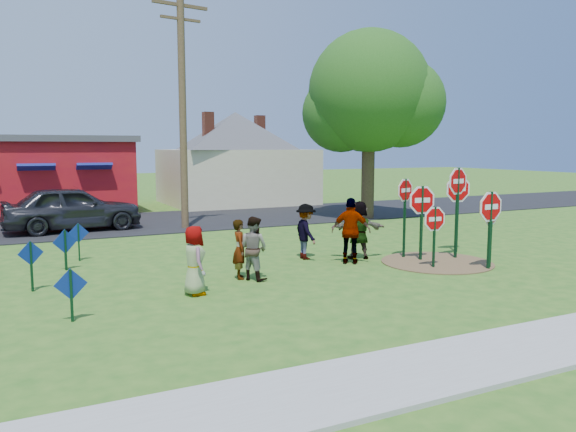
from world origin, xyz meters
The scene contains 26 objects.
ground centered at (0.00, 0.00, 0.00)m, with size 120.00×120.00×0.00m, color #2B601B.
sidewalk centered at (0.00, -7.20, 0.04)m, with size 22.00×1.80×0.08m, color #9E9E99.
road centered at (0.00, 11.50, 0.02)m, with size 120.00×7.50×0.04m, color black.
dirt_patch centered at (4.50, -1.00, 0.01)m, with size 3.20×3.20×0.03m, color brown.
red_building centered at (-5.50, 17.99, 1.97)m, with size 9.40×7.69×3.90m.
cream_house centered at (5.50, 18.00, 2.92)m, with size 9.40×9.40×6.50m.
stop_sign_a centered at (3.93, -1.51, 1.24)m, with size 0.93×0.08×1.84m.
stop_sign_b centered at (4.08, 0.01, 1.84)m, with size 0.91×0.27×2.54m.
stop_sign_c centered at (5.43, -0.75, 2.03)m, with size 1.09×0.22×2.89m.
stop_sign_d centered at (6.24, 0.10, 1.85)m, with size 1.16×0.22×2.62m.
stop_sign_e centered at (5.32, -2.20, 1.49)m, with size 1.14×0.31×2.23m.
stop_sign_f centered at (5.16, -2.33, 1.60)m, with size 1.14×0.08×2.31m.
stop_sign_g centered at (4.28, -0.53, 1.62)m, with size 1.13×0.18×2.38m.
blue_diamond_a centered at (-5.57, -2.23, 0.63)m, with size 0.62×0.06×1.05m.
blue_diamond_b centered at (-6.19, 0.61, 0.74)m, with size 0.57×0.18×1.20m.
blue_diamond_c centered at (-5.28, 2.69, 0.68)m, with size 0.65×0.20×1.13m.
blue_diamond_d centered at (-4.82, 3.87, 0.70)m, with size 0.59×0.06×1.13m.
person_a centered at (-2.86, -1.34, 0.79)m, with size 0.77×0.50×1.59m, color #3A4E89.
person_b centered at (-1.36, -0.31, 0.76)m, with size 0.56×0.37×1.53m, color #2B7674.
person_c centered at (-1.09, -0.57, 0.81)m, with size 0.79×0.61×1.62m, color brown.
person_d centered at (1.33, 1.18, 0.84)m, with size 1.08×0.62×1.67m, color #303035.
person_e centered at (2.18, 0.00, 0.96)m, with size 1.12×0.47×1.91m, color #52325D.
person_f centered at (2.80, 0.54, 0.88)m, with size 1.63×0.52×1.76m, color #205831.
suv centered at (-4.41, 10.18, 0.94)m, with size 2.12×5.26×1.79m, color #2F2F33.
utility_pole centered at (-0.18, 8.98, 5.03)m, with size 2.32×0.51×9.55m.
leafy_tree centered at (8.51, 8.30, 5.58)m, with size 6.10×5.56×8.67m.
Camera 1 is at (-6.45, -13.50, 3.35)m, focal length 35.00 mm.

